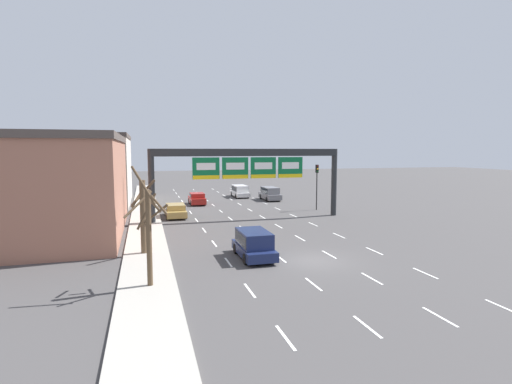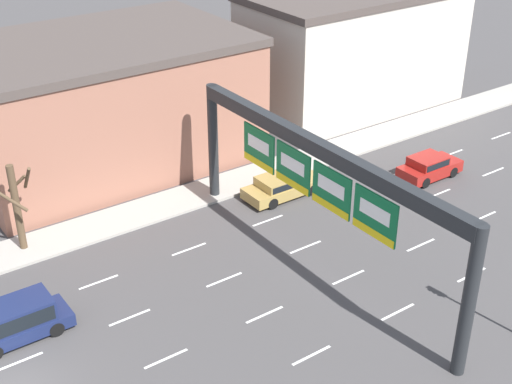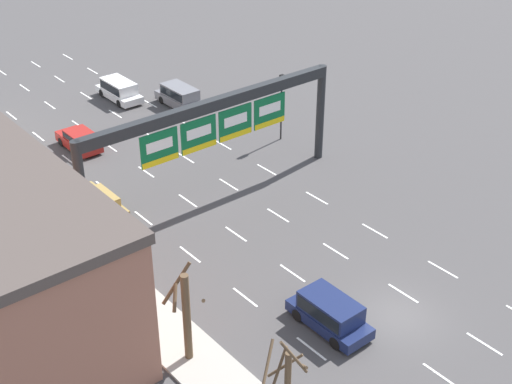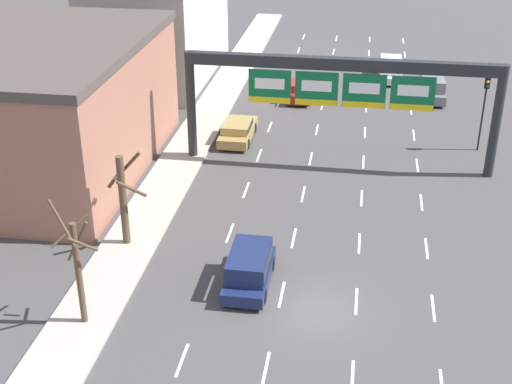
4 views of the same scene
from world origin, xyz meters
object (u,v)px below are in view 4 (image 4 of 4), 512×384
at_px(suv_navy, 249,266).
at_px(suv_grey, 432,86).
at_px(car_gold, 238,130).
at_px(tree_bare_closest, 124,196).
at_px(sign_gantry, 341,83).
at_px(car_red, 300,90).
at_px(traffic_light_near_gantry, 485,97).
at_px(suv_white, 391,68).
at_px(tree_bare_second, 78,263).

xyz_separation_m(suv_navy, suv_grey, (9.77, 27.33, 0.02)).
distance_m(car_gold, tree_bare_closest, 14.67).
bearing_deg(car_gold, sign_gantry, -25.57).
relative_size(suv_grey, tree_bare_closest, 1.04).
distance_m(suv_navy, car_red, 25.49).
relative_size(traffic_light_near_gantry, tree_bare_closest, 1.09).
bearing_deg(suv_white, tree_bare_closest, -114.34).
xyz_separation_m(suv_white, suv_grey, (3.08, -4.48, 0.04)).
distance_m(suv_white, suv_grey, 5.44).
relative_size(suv_navy, suv_grey, 0.91).
height_order(suv_navy, car_red, suv_navy).
relative_size(sign_gantry, suv_grey, 3.86).
distance_m(sign_gantry, suv_white, 19.10).
height_order(sign_gantry, suv_navy, sign_gantry).
bearing_deg(traffic_light_near_gantry, suv_grey, 103.41).
distance_m(car_red, car_gold, 9.31).
bearing_deg(car_gold, suv_white, 55.79).
bearing_deg(sign_gantry, tree_bare_second, -118.65).
height_order(car_red, tree_bare_closest, tree_bare_closest).
distance_m(suv_navy, suv_white, 32.50).
bearing_deg(tree_bare_second, suv_white, 70.00).
distance_m(suv_grey, car_gold, 16.99).
distance_m(suv_white, tree_bare_closest, 32.16).
xyz_separation_m(sign_gantry, suv_grey, (6.56, 13.79, -4.34)).
bearing_deg(suv_grey, tree_bare_closest, -123.37).
bearing_deg(car_red, suv_grey, 10.40).
height_order(suv_navy, tree_bare_closest, tree_bare_closest).
height_order(car_red, tree_bare_second, tree_bare_second).
distance_m(car_red, tree_bare_second, 30.08).
relative_size(sign_gantry, tree_bare_closest, 4.00).
bearing_deg(suv_grey, tree_bare_second, -117.25).
relative_size(car_red, suv_white, 0.83).
xyz_separation_m(car_red, tree_bare_closest, (-6.29, -22.94, 1.93)).
relative_size(sign_gantry, car_red, 4.60).
relative_size(suv_white, suv_grey, 1.01).
relative_size(suv_white, traffic_light_near_gantry, 0.96).
bearing_deg(suv_navy, car_gold, 101.93).
bearing_deg(car_red, car_gold, -110.59).
relative_size(car_gold, tree_bare_closest, 1.04).
bearing_deg(car_red, suv_white, 42.30).
bearing_deg(car_gold, tree_bare_closest, -101.96).
bearing_deg(car_gold, suv_grey, 38.43).
xyz_separation_m(suv_navy, traffic_light_near_gantry, (12.12, 17.46, 2.65)).
bearing_deg(sign_gantry, tree_bare_closest, -131.62).
bearing_deg(sign_gantry, traffic_light_near_gantry, 23.77).
relative_size(car_red, car_gold, 0.84).
bearing_deg(tree_bare_second, suv_grey, 62.75).
xyz_separation_m(car_red, traffic_light_near_gantry, (12.39, -8.02, 2.83)).
distance_m(sign_gantry, car_red, 13.25).
bearing_deg(suv_navy, tree_bare_closest, 158.75).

